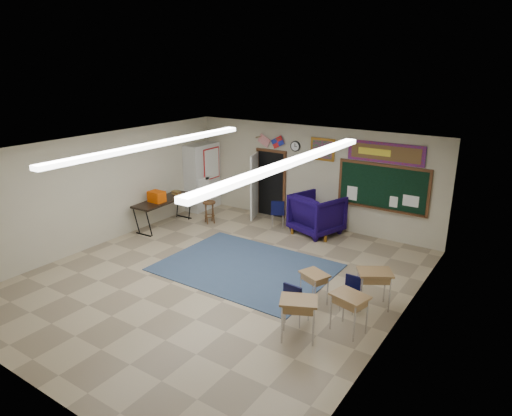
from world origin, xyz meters
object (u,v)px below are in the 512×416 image
Objects in this scene: student_desk_front_left at (314,286)px; student_desk_front_right at (374,287)px; wooden_stool at (210,212)px; folding_table at (164,212)px; wingback_armchair at (317,214)px.

student_desk_front_left is 1.20m from student_desk_front_right.
wooden_stool is at bearing 128.74° from student_desk_front_right.
student_desk_front_left is 6.08m from folding_table.
student_desk_front_right is 7.02m from folding_table.
student_desk_front_left is at bearing 134.61° from wingback_armchair.
folding_table is at bearing -171.69° from student_desk_front_left.
folding_table reaches higher than student_desk_front_right.
wingback_armchair reaches higher than student_desk_front_right.
student_desk_front_right is at bearing 49.32° from student_desk_front_left.
folding_table is 1.38m from wooden_stool.
wingback_armchair reaches higher than student_desk_front_left.
folding_table is (-5.86, 1.59, 0.09)m from student_desk_front_left.
student_desk_front_right reaches higher than student_desk_front_left.
student_desk_front_left is 0.82× the size of student_desk_front_right.
wooden_stool is at bearing 175.75° from student_desk_front_left.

